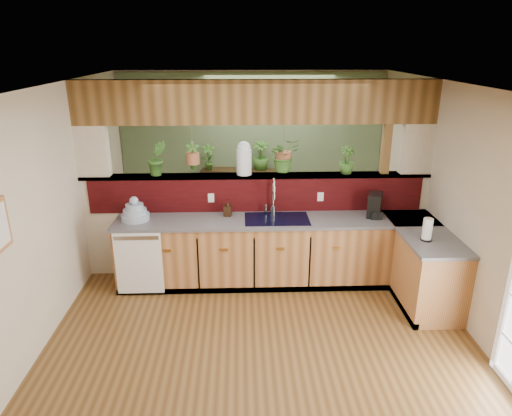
{
  "coord_description": "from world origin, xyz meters",
  "views": [
    {
      "loc": [
        -0.2,
        -4.46,
        3.01
      ],
      "look_at": [
        -0.03,
        0.7,
        1.15
      ],
      "focal_mm": 32.0,
      "sensor_mm": 36.0,
      "label": 1
    }
  ],
  "objects_px": {
    "faucet": "(273,195)",
    "coffee_maker": "(375,206)",
    "glass_jar": "(244,158)",
    "shelving_console": "(240,194)",
    "dish_stack": "(135,213)",
    "soap_dispenser": "(228,208)",
    "paper_towel": "(427,230)"
  },
  "relations": [
    {
      "from": "faucet",
      "to": "coffee_maker",
      "type": "distance_m",
      "value": 1.32
    },
    {
      "from": "coffee_maker",
      "to": "glass_jar",
      "type": "xyz_separation_m",
      "value": [
        -1.68,
        0.33,
        0.57
      ]
    },
    {
      "from": "shelving_console",
      "to": "coffee_maker",
      "type": "bearing_deg",
      "value": -41.97
    },
    {
      "from": "dish_stack",
      "to": "coffee_maker",
      "type": "bearing_deg",
      "value": 0.24
    },
    {
      "from": "glass_jar",
      "to": "shelving_console",
      "type": "distance_m",
      "value": 2.2
    },
    {
      "from": "glass_jar",
      "to": "shelving_console",
      "type": "bearing_deg",
      "value": 91.81
    },
    {
      "from": "dish_stack",
      "to": "soap_dispenser",
      "type": "relative_size",
      "value": 1.68
    },
    {
      "from": "soap_dispenser",
      "to": "coffee_maker",
      "type": "distance_m",
      "value": 1.9
    },
    {
      "from": "coffee_maker",
      "to": "paper_towel",
      "type": "relative_size",
      "value": 1.09
    },
    {
      "from": "dish_stack",
      "to": "soap_dispenser",
      "type": "distance_m",
      "value": 1.18
    },
    {
      "from": "dish_stack",
      "to": "coffee_maker",
      "type": "xyz_separation_m",
      "value": [
        3.07,
        0.01,
        0.04
      ]
    },
    {
      "from": "faucet",
      "to": "shelving_console",
      "type": "xyz_separation_m",
      "value": [
        -0.43,
        2.12,
        -0.67
      ]
    },
    {
      "from": "soap_dispenser",
      "to": "glass_jar",
      "type": "bearing_deg",
      "value": 48.31
    },
    {
      "from": "faucet",
      "to": "soap_dispenser",
      "type": "bearing_deg",
      "value": -177.93
    },
    {
      "from": "faucet",
      "to": "paper_towel",
      "type": "height_order",
      "value": "faucet"
    },
    {
      "from": "soap_dispenser",
      "to": "glass_jar",
      "type": "relative_size",
      "value": 0.48
    },
    {
      "from": "soap_dispenser",
      "to": "paper_towel",
      "type": "bearing_deg",
      "value": -20.69
    },
    {
      "from": "coffee_maker",
      "to": "paper_towel",
      "type": "distance_m",
      "value": 0.86
    },
    {
      "from": "faucet",
      "to": "glass_jar",
      "type": "relative_size",
      "value": 1.15
    },
    {
      "from": "dish_stack",
      "to": "glass_jar",
      "type": "bearing_deg",
      "value": 14.0
    },
    {
      "from": "coffee_maker",
      "to": "paper_towel",
      "type": "height_order",
      "value": "coffee_maker"
    },
    {
      "from": "faucet",
      "to": "shelving_console",
      "type": "relative_size",
      "value": 0.38
    },
    {
      "from": "soap_dispenser",
      "to": "coffee_maker",
      "type": "height_order",
      "value": "coffee_maker"
    },
    {
      "from": "faucet",
      "to": "soap_dispenser",
      "type": "height_order",
      "value": "faucet"
    },
    {
      "from": "faucet",
      "to": "coffee_maker",
      "type": "height_order",
      "value": "faucet"
    },
    {
      "from": "faucet",
      "to": "shelving_console",
      "type": "bearing_deg",
      "value": 101.5
    },
    {
      "from": "shelving_console",
      "to": "dish_stack",
      "type": "bearing_deg",
      "value": -110.49
    },
    {
      "from": "paper_towel",
      "to": "shelving_console",
      "type": "distance_m",
      "value": 3.72
    },
    {
      "from": "soap_dispenser",
      "to": "shelving_console",
      "type": "bearing_deg",
      "value": 85.8
    },
    {
      "from": "faucet",
      "to": "paper_towel",
      "type": "bearing_deg",
      "value": -27.57
    },
    {
      "from": "glass_jar",
      "to": "dish_stack",
      "type": "bearing_deg",
      "value": -166.0
    },
    {
      "from": "dish_stack",
      "to": "coffee_maker",
      "type": "height_order",
      "value": "dish_stack"
    }
  ]
}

